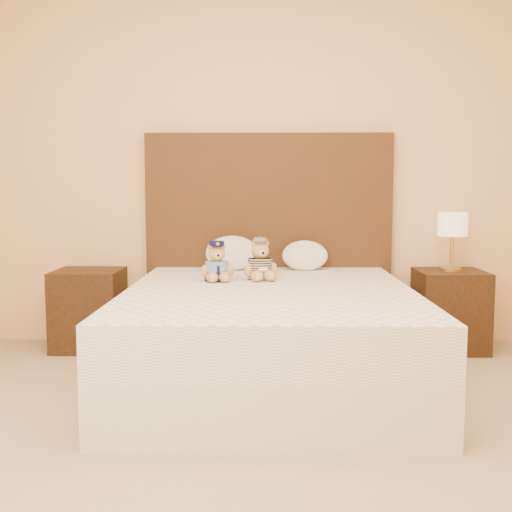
{
  "coord_description": "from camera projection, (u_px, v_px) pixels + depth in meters",
  "views": [
    {
      "loc": [
        -0.02,
        -2.37,
        1.11
      ],
      "look_at": [
        -0.08,
        1.45,
        0.71
      ],
      "focal_mm": 45.0,
      "sensor_mm": 36.0,
      "label": 1
    }
  ],
  "objects": [
    {
      "name": "room_walls",
      "position": [
        271.0,
        25.0,
        2.74
      ],
      "size": [
        4.04,
        4.52,
        2.72
      ],
      "color": "#F6C586",
      "rests_on": "ground"
    },
    {
      "name": "nightstand_right",
      "position": [
        450.0,
        310.0,
        4.42
      ],
      "size": [
        0.45,
        0.45,
        0.55
      ],
      "primitive_type": "cube",
      "color": "#362111",
      "rests_on": "ground"
    },
    {
      "name": "lamp",
      "position": [
        453.0,
        227.0,
        4.36
      ],
      "size": [
        0.2,
        0.2,
        0.4
      ],
      "color": "gold",
      "rests_on": "nightstand_right"
    },
    {
      "name": "teddy_police",
      "position": [
        217.0,
        261.0,
        3.88
      ],
      "size": [
        0.25,
        0.24,
        0.24
      ],
      "primitive_type": null,
      "rotation": [
        0.0,
        0.0,
        0.21
      ],
      "color": "#B68B47",
      "rests_on": "bed"
    },
    {
      "name": "ground",
      "position": [
        271.0,
        477.0,
        2.47
      ],
      "size": [
        4.0,
        4.5,
        0.0
      ],
      "primitive_type": "cube",
      "color": "tan",
      "rests_on": "ground"
    },
    {
      "name": "pillow_right",
      "position": [
        305.0,
        254.0,
        4.42
      ],
      "size": [
        0.31,
        0.2,
        0.22
      ],
      "primitive_type": "ellipsoid",
      "color": "white",
      "rests_on": "bed"
    },
    {
      "name": "bed",
      "position": [
        269.0,
        336.0,
        3.64
      ],
      "size": [
        1.6,
        2.0,
        0.55
      ],
      "color": "white",
      "rests_on": "ground"
    },
    {
      "name": "teddy_prisoner",
      "position": [
        260.0,
        260.0,
        3.93
      ],
      "size": [
        0.27,
        0.26,
        0.25
      ],
      "primitive_type": null,
      "rotation": [
        0.0,
        0.0,
        0.28
      ],
      "color": "#B68B47",
      "rests_on": "bed"
    },
    {
      "name": "headboard",
      "position": [
        269.0,
        239.0,
        4.59
      ],
      "size": [
        1.75,
        0.08,
        1.5
      ],
      "primitive_type": "cube",
      "color": "#452514",
      "rests_on": "ground"
    },
    {
      "name": "nightstand_left",
      "position": [
        89.0,
        309.0,
        4.45
      ],
      "size": [
        0.45,
        0.45,
        0.55
      ],
      "primitive_type": "cube",
      "color": "#362111",
      "rests_on": "ground"
    },
    {
      "name": "pillow_left",
      "position": [
        232.0,
        251.0,
        4.42
      ],
      "size": [
        0.36,
        0.24,
        0.26
      ],
      "primitive_type": "ellipsoid",
      "color": "white",
      "rests_on": "bed"
    }
  ]
}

